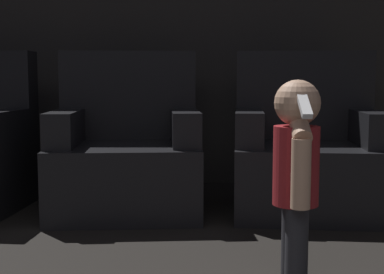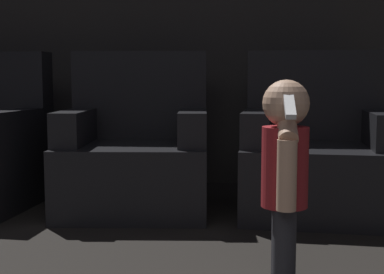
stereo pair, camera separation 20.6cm
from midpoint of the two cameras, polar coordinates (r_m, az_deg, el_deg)
name	(u,v)px [view 2 (the right image)]	position (r m, az deg, el deg)	size (l,w,h in m)	color
wall_back	(178,13)	(4.16, -0.09, 13.05)	(8.40, 0.05, 2.60)	#33302D
armchair_middle	(136,155)	(3.31, -4.24, -1.96)	(0.92, 0.86, 0.98)	black
armchair_right	(317,158)	(3.32, 14.95, -2.14)	(0.94, 0.88, 0.98)	black
person_toddler	(285,167)	(2.05, 12.76, -3.16)	(0.18, 0.32, 0.80)	#28282D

